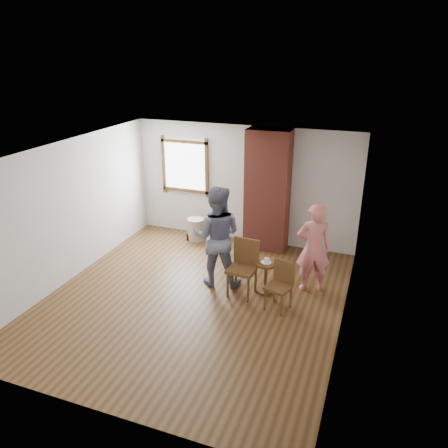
{
  "coord_description": "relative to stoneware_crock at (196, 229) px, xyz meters",
  "views": [
    {
      "loc": [
        2.78,
        -6.03,
        4.12
      ],
      "look_at": [
        0.25,
        0.8,
        1.15
      ],
      "focal_mm": 35.0,
      "sensor_mm": 36.0,
      "label": 1
    }
  ],
  "objects": [
    {
      "name": "stoneware_crock",
      "position": [
        0.0,
        0.0,
        0.0
      ],
      "size": [
        0.44,
        0.44,
        0.51
      ],
      "primitive_type": "cylinder",
      "rotation": [
        0.0,
        0.0,
        0.11
      ],
      "color": "tan",
      "rests_on": "ground"
    },
    {
      "name": "ground",
      "position": [
        1.0,
        -2.35,
        -0.25
      ],
      "size": [
        5.5,
        5.5,
        0.0
      ],
      "primitive_type": "plane",
      "color": "brown",
      "rests_on": "ground"
    },
    {
      "name": "person_pink",
      "position": [
        2.85,
        -1.32,
        0.58
      ],
      "size": [
        0.7,
        0.57,
        1.67
      ],
      "primitive_type": "imported",
      "rotation": [
        0.0,
        0.0,
        3.47
      ],
      "color": "#DB706D",
      "rests_on": "ground"
    },
    {
      "name": "dark_pot",
      "position": [
        -0.14,
        -0.09,
        -0.19
      ],
      "size": [
        0.15,
        0.15,
        0.13
      ],
      "primitive_type": "cylinder",
      "rotation": [
        0.0,
        0.0,
        0.18
      ],
      "color": "black",
      "rests_on": "ground"
    },
    {
      "name": "side_table",
      "position": [
        2.1,
        -1.71,
        0.15
      ],
      "size": [
        0.4,
        0.4,
        0.6
      ],
      "color": "brown",
      "rests_on": "ground"
    },
    {
      "name": "room_shell",
      "position": [
        0.94,
        -1.75,
        1.56
      ],
      "size": [
        5.04,
        5.52,
        2.62
      ],
      "color": "silver",
      "rests_on": "ground"
    },
    {
      "name": "dining_chair_right",
      "position": [
        2.46,
        -2.09,
        0.21
      ],
      "size": [
        0.49,
        0.49,
        0.83
      ],
      "rotation": [
        0.0,
        0.0,
        -0.29
      ],
      "color": "brown",
      "rests_on": "ground"
    },
    {
      "name": "man",
      "position": [
        1.16,
        -1.68,
        0.69
      ],
      "size": [
        1.06,
        0.9,
        1.89
      ],
      "primitive_type": "imported",
      "rotation": [
        0.0,
        0.0,
        3.37
      ],
      "color": "#131734",
      "rests_on": "ground"
    },
    {
      "name": "cake_slice",
      "position": [
        2.11,
        -1.71,
        0.38
      ],
      "size": [
        0.08,
        0.07,
        0.06
      ],
      "primitive_type": "cube",
      "color": "white",
      "rests_on": "cake_plate"
    },
    {
      "name": "dining_chair_left",
      "position": [
        1.73,
        -1.85,
        0.31
      ],
      "size": [
        0.5,
        0.5,
        1.01
      ],
      "rotation": [
        0.0,
        0.0,
        -0.06
      ],
      "color": "brown",
      "rests_on": "ground"
    },
    {
      "name": "cake_plate",
      "position": [
        2.1,
        -1.71,
        0.35
      ],
      "size": [
        0.18,
        0.18,
        0.01
      ],
      "primitive_type": "cylinder",
      "color": "white",
      "rests_on": "side_table"
    },
    {
      "name": "brick_chimney",
      "position": [
        1.6,
        0.15,
        1.05
      ],
      "size": [
        0.9,
        0.5,
        2.6
      ],
      "primitive_type": "cube",
      "color": "#9A4436",
      "rests_on": "ground"
    }
  ]
}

